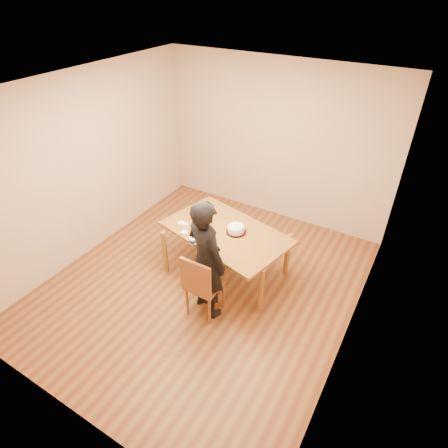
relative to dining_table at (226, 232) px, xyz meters
The scene contains 16 objects.
room_shell 0.64m from the dining_table, 169.36° to the right, with size 4.00×4.50×2.70m.
dining_table is the anchor object (origin of this frame).
dining_chair 0.84m from the dining_table, 79.05° to the right, with size 0.40×0.40×0.04m, color brown.
cake_plate 0.15m from the dining_table, 18.82° to the left, with size 0.27×0.27×0.02m, color red.
cake 0.16m from the dining_table, 18.82° to the left, with size 0.23×0.23×0.07m, color white.
frosting_dome 0.19m from the dining_table, 18.82° to the left, with size 0.22×0.22×0.03m, color white.
frosting_tub 0.52m from the dining_table, 117.72° to the right, with size 0.09×0.09×0.08m, color white.
frosting_lid 0.43m from the dining_table, 119.63° to the right, with size 0.11×0.11×0.01m, color #18199C.
frosting_dollop 0.43m from the dining_table, 119.63° to the right, with size 0.04×0.04×0.02m, color white.
ramekin_green 0.56m from the dining_table, 141.42° to the right, with size 0.09×0.09×0.04m, color white.
ramekin_yellow 0.65m from the dining_table, 162.96° to the right, with size 0.09×0.09×0.04m, color white.
ramekin_multi 0.59m from the dining_table, 162.20° to the right, with size 0.08×0.08×0.04m, color white.
candy_box_pink 0.74m from the dining_table, 151.25° to the left, with size 0.12×0.06×0.02m, color #EB379C.
candy_box_green 0.74m from the dining_table, 151.17° to the left, with size 0.14×0.07×0.02m, color #1B931B.
spatula 0.46m from the dining_table, 104.82° to the right, with size 0.17×0.02×0.01m, color black.
person 0.75m from the dining_table, 78.39° to the right, with size 0.60×0.40×1.65m, color black.
Camera 1 is at (2.26, -3.25, 3.74)m, focal length 30.00 mm.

